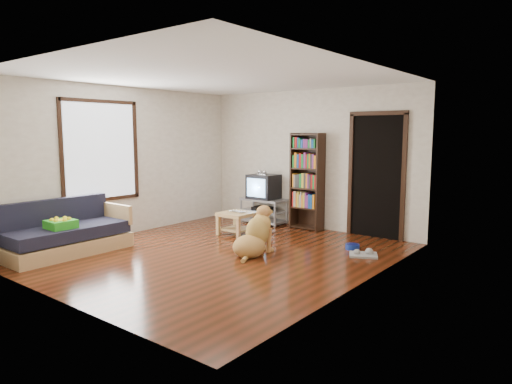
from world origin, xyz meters
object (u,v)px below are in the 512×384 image
Objects in this scene: dog_bowl at (352,247)px; coffee_table at (237,219)px; laptop at (236,212)px; sofa at (67,236)px; bookshelf at (307,176)px; crt_tv at (264,186)px; grey_rag at (363,255)px; dog at (255,236)px; green_cushion at (61,224)px; tv_stand at (264,210)px.

coffee_table reaches higher than dog_bowl.
sofa is (-1.21, -2.50, -0.15)m from laptop.
crt_tv is at bearing -175.68° from bookshelf.
dog_bowl is 0.39m from grey_rag.
dog is (-1.01, -1.17, 0.23)m from dog_bowl.
bookshelf is (0.95, 0.07, 0.26)m from crt_tv.
laptop is (1.08, 2.66, -0.07)m from green_cushion.
tv_stand is (-0.23, 1.13, -0.14)m from laptop.
coffee_table is at bearing -171.40° from dog_bowl.
grey_rag is (3.48, 2.75, -0.47)m from green_cushion.
coffee_table is (1.08, 2.69, -0.20)m from green_cushion.
green_cushion reaches higher than dog_bowl.
tv_stand is at bearing 158.63° from grey_rag.
bookshelf is 1.57m from coffee_table.
bookshelf is (-1.68, 1.12, 0.99)m from grey_rag.
green_cushion is at bearing -102.66° from tv_stand.
laptop is 0.35× the size of tv_stand.
crt_tv is 0.32× the size of sofa.
grey_rag is at bearing -21.37° from tv_stand.
coffee_table is at bearing -78.05° from tv_stand.
tv_stand reaches higher than coffee_table.
laptop is 2.78m from sofa.
green_cushion is 2.85m from dog.
dog_bowl is at bearing 10.54° from laptop.
grey_rag is at bearing -33.76° from bookshelf.
bookshelf reaches higher than crt_tv.
crt_tv is at bearing 161.02° from dog_bowl.
green_cushion is at bearing -139.84° from dog.
sofa is (-3.60, -2.60, 0.25)m from grey_rag.
dog_bowl is 2.47m from tv_stand.
grey_rag is at bearing 35.18° from dog.
laptop is 1.44× the size of dog_bowl.
dog_bowl is (2.10, 0.35, -0.37)m from laptop.
dog reaches higher than grey_rag.
bookshelf is 4.26m from sofa.
laptop is at bearing 142.78° from dog.
dog reaches higher than coffee_table.
grey_rag is (2.40, 0.10, -0.40)m from laptop.
crt_tv reaches higher than tv_stand.
green_cushion is 0.20× the size of bookshelf.
laptop reaches higher than grey_rag.
dog is (1.32, -1.95, 0.00)m from tv_stand.
laptop is at bearing -90.00° from coffee_table.
crt_tv is (-2.33, 0.80, 0.70)m from dog_bowl.
coffee_table is at bearing -78.28° from crt_tv.
green_cushion is at bearing -136.63° from dog_bowl.
bookshelf is at bearing 60.66° from laptop.
green_cushion is 0.30m from sofa.
dog is at bearing 41.44° from green_cushion.
dog_bowl is 1.89m from bookshelf.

